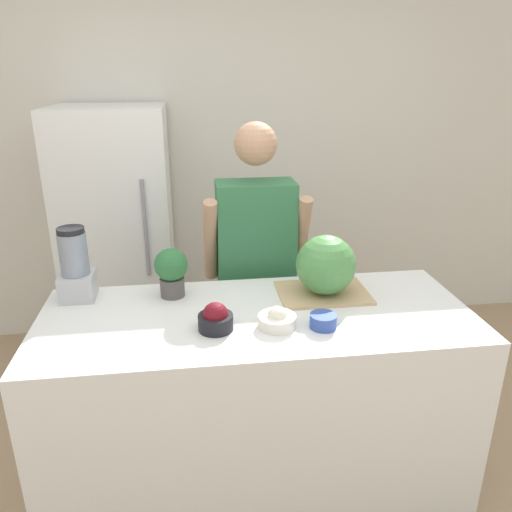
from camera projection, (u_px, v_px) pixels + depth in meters
The scene contains 11 objects.
wall_back at pixel (225, 157), 3.58m from camera, with size 8.00×0.06×2.60m.
counter_island at pixel (257, 403), 2.29m from camera, with size 1.85×0.75×0.92m.
refrigerator at pixel (119, 239), 3.29m from camera, with size 0.69×0.69×1.69m.
person at pixel (256, 274), 2.71m from camera, with size 0.55×0.26×1.66m.
cutting_board at pixel (323, 293), 2.31m from camera, with size 0.41×0.30×0.01m.
watermelon at pixel (326, 265), 2.25m from camera, with size 0.27×0.27×0.27m.
bowl_cherries at pixel (216, 319), 1.99m from camera, with size 0.14×0.14×0.12m.
bowl_cream at pixel (277, 319), 2.01m from camera, with size 0.16×0.16×0.09m.
bowl_small_blue at pixel (323, 321), 2.01m from camera, with size 0.11×0.11×0.06m.
blender at pixel (75, 267), 2.22m from camera, with size 0.15×0.15×0.34m.
potted_plant at pixel (171, 270), 2.26m from camera, with size 0.15×0.15×0.23m.
Camera 1 is at (-0.26, -1.51, 1.90)m, focal length 35.00 mm.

